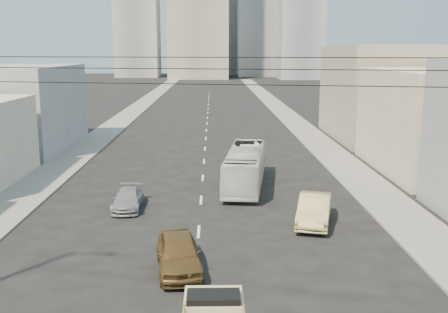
{
  "coord_description": "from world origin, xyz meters",
  "views": [
    {
      "loc": [
        0.78,
        -12.54,
        9.48
      ],
      "look_at": [
        1.42,
        16.86,
        3.5
      ],
      "focal_mm": 42.0,
      "sensor_mm": 36.0,
      "label": 1
    }
  ],
  "objects_px": {
    "city_bus": "(245,167)",
    "sedan_brown": "(179,253)",
    "sedan_grey": "(128,199)",
    "sedan_tan": "(314,210)"
  },
  "relations": [
    {
      "from": "sedan_tan",
      "to": "sedan_grey",
      "type": "relative_size",
      "value": 1.19
    },
    {
      "from": "city_bus",
      "to": "sedan_tan",
      "type": "distance_m",
      "value": 8.94
    },
    {
      "from": "sedan_brown",
      "to": "sedan_grey",
      "type": "xyz_separation_m",
      "value": [
        -3.68,
        9.23,
        -0.2
      ]
    },
    {
      "from": "sedan_tan",
      "to": "sedan_grey",
      "type": "bearing_deg",
      "value": 178.77
    },
    {
      "from": "city_bus",
      "to": "sedan_brown",
      "type": "relative_size",
      "value": 2.19
    },
    {
      "from": "city_bus",
      "to": "sedan_grey",
      "type": "height_order",
      "value": "city_bus"
    },
    {
      "from": "sedan_brown",
      "to": "sedan_tan",
      "type": "height_order",
      "value": "sedan_tan"
    },
    {
      "from": "city_bus",
      "to": "sedan_grey",
      "type": "relative_size",
      "value": 2.49
    },
    {
      "from": "city_bus",
      "to": "sedan_brown",
      "type": "distance_m",
      "value": 14.95
    },
    {
      "from": "sedan_brown",
      "to": "sedan_tan",
      "type": "relative_size",
      "value": 0.95
    }
  ]
}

